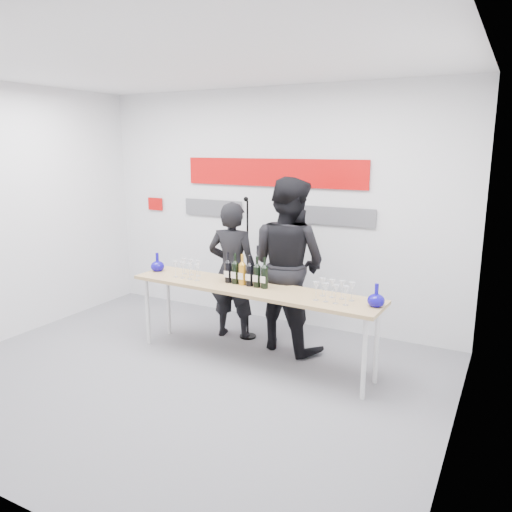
# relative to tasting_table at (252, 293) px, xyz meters

# --- Properties ---
(ground) EXTENTS (5.00, 5.00, 0.00)m
(ground) POSITION_rel_tasting_table_xyz_m (-0.41, -0.66, -0.77)
(ground) COLOR slate
(ground) RESTS_ON ground
(back_wall) EXTENTS (5.00, 0.04, 3.00)m
(back_wall) POSITION_rel_tasting_table_xyz_m (-0.41, 1.34, 0.73)
(back_wall) COLOR silver
(back_wall) RESTS_ON ground
(signage) EXTENTS (3.38, 0.02, 0.79)m
(signage) POSITION_rel_tasting_table_xyz_m (-0.47, 1.31, 1.03)
(signage) COLOR #BC0808
(signage) RESTS_ON back_wall
(tasting_table) EXTENTS (2.81, 0.68, 0.84)m
(tasting_table) POSITION_rel_tasting_table_xyz_m (0.00, 0.00, 0.00)
(tasting_table) COLOR tan
(tasting_table) RESTS_ON ground
(wine_bottles) EXTENTS (0.53, 0.10, 0.33)m
(wine_bottles) POSITION_rel_tasting_table_xyz_m (-0.09, 0.04, 0.23)
(wine_bottles) COLOR black
(wine_bottles) RESTS_ON tasting_table
(decanter_left) EXTENTS (0.16, 0.16, 0.21)m
(decanter_left) POSITION_rel_tasting_table_xyz_m (-1.31, 0.09, 0.17)
(decanter_left) COLOR #110895
(decanter_left) RESTS_ON tasting_table
(decanter_right) EXTENTS (0.16, 0.16, 0.21)m
(decanter_right) POSITION_rel_tasting_table_xyz_m (1.32, -0.02, 0.17)
(decanter_right) COLOR #110895
(decanter_right) RESTS_ON tasting_table
(glasses_left) EXTENTS (0.36, 0.24, 0.18)m
(glasses_left) POSITION_rel_tasting_table_xyz_m (-0.82, 0.02, 0.16)
(glasses_left) COLOR silver
(glasses_left) RESTS_ON tasting_table
(glasses_right) EXTENTS (0.37, 0.24, 0.18)m
(glasses_right) POSITION_rel_tasting_table_xyz_m (0.92, -0.04, 0.16)
(glasses_right) COLOR silver
(glasses_right) RESTS_ON tasting_table
(presenter_left) EXTENTS (0.66, 0.50, 1.65)m
(presenter_left) POSITION_rel_tasting_table_xyz_m (-0.56, 0.55, 0.05)
(presenter_left) COLOR black
(presenter_left) RESTS_ON ground
(presenter_right) EXTENTS (1.10, 0.94, 1.96)m
(presenter_right) POSITION_rel_tasting_table_xyz_m (0.16, 0.56, 0.21)
(presenter_right) COLOR black
(presenter_right) RESTS_ON ground
(mic_stand) EXTENTS (0.20, 0.20, 1.71)m
(mic_stand) POSITION_rel_tasting_table_xyz_m (-0.37, 0.59, -0.25)
(mic_stand) COLOR black
(mic_stand) RESTS_ON ground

